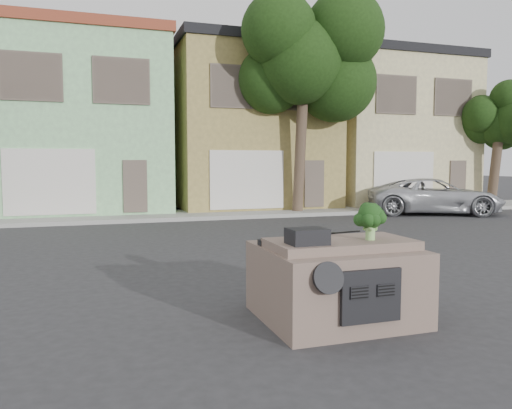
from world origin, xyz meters
TOP-DOWN VIEW (x-y plane):
  - ground_plane at (0.00, 0.00)m, footprint 120.00×120.00m
  - sidewalk at (0.00, 10.50)m, footprint 40.00×3.00m
  - townhouse_mint at (-3.50, 14.50)m, footprint 7.20×8.20m
  - townhouse_tan at (4.00, 14.50)m, footprint 7.20×8.20m
  - townhouse_beige at (11.50, 14.50)m, footprint 7.20×8.20m
  - silver_pickup at (10.45, 8.28)m, footprint 5.94×4.47m
  - tree_near at (5.00, 9.80)m, footprint 4.40×4.00m
  - tree_far at (15.00, 9.80)m, footprint 3.20×3.00m
  - car_dashboard at (0.00, -3.00)m, footprint 2.00×1.80m
  - instrument_hump at (-0.58, -3.35)m, footprint 0.48×0.38m
  - wiper_arm at (0.28, -2.62)m, footprint 0.69×0.15m
  - broccoli at (0.36, -3.29)m, footprint 0.55×0.55m

SIDE VIEW (x-z plane):
  - ground_plane at x=0.00m, z-range 0.00..0.00m
  - silver_pickup at x=10.45m, z-range -0.75..0.75m
  - sidewalk at x=0.00m, z-range 0.00..0.15m
  - car_dashboard at x=0.00m, z-range 0.00..1.12m
  - wiper_arm at x=0.28m, z-range 1.12..1.14m
  - instrument_hump at x=-0.58m, z-range 1.12..1.32m
  - broccoli at x=0.36m, z-range 1.12..1.63m
  - tree_far at x=15.00m, z-range 0.00..6.00m
  - townhouse_mint at x=-3.50m, z-range 0.00..7.55m
  - townhouse_tan at x=4.00m, z-range 0.00..7.55m
  - townhouse_beige at x=11.50m, z-range 0.00..7.55m
  - tree_near at x=5.00m, z-range 0.00..8.50m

